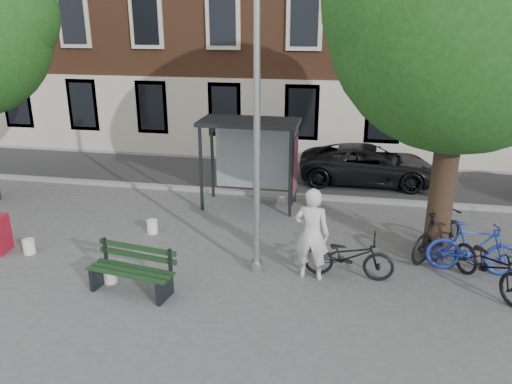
{
  "coord_description": "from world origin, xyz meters",
  "views": [
    {
      "loc": [
        1.89,
        -9.81,
        5.39
      ],
      "look_at": [
        -0.28,
        1.35,
        1.4
      ],
      "focal_mm": 35.0,
      "sensor_mm": 36.0,
      "label": 1
    }
  ],
  "objects_px": {
    "car_dark": "(369,164)",
    "bus_shelter": "(263,144)",
    "painter": "(312,234)",
    "bike_c": "(490,265)",
    "bike_d": "(438,234)",
    "lamppost": "(257,151)",
    "bike_b": "(473,248)",
    "bike_a": "(348,256)",
    "bench": "(132,272)"
  },
  "relations": [
    {
      "from": "bike_d",
      "to": "car_dark",
      "type": "relative_size",
      "value": 0.43
    },
    {
      "from": "car_dark",
      "to": "painter",
      "type": "bearing_deg",
      "value": 168.86
    },
    {
      "from": "bench",
      "to": "car_dark",
      "type": "relative_size",
      "value": 0.41
    },
    {
      "from": "lamppost",
      "to": "painter",
      "type": "relative_size",
      "value": 2.96
    },
    {
      "from": "bike_a",
      "to": "lamppost",
      "type": "bearing_deg",
      "value": 95.47
    },
    {
      "from": "bike_d",
      "to": "car_dark",
      "type": "xyz_separation_m",
      "value": [
        -1.48,
        5.5,
        0.04
      ]
    },
    {
      "from": "lamppost",
      "to": "bike_c",
      "type": "xyz_separation_m",
      "value": [
        4.89,
        0.17,
        -2.23
      ]
    },
    {
      "from": "painter",
      "to": "bike_d",
      "type": "distance_m",
      "value": 3.25
    },
    {
      "from": "bike_a",
      "to": "painter",
      "type": "bearing_deg",
      "value": 104.0
    },
    {
      "from": "bus_shelter",
      "to": "painter",
      "type": "height_order",
      "value": "bus_shelter"
    },
    {
      "from": "bike_a",
      "to": "bike_b",
      "type": "height_order",
      "value": "bike_b"
    },
    {
      "from": "lamppost",
      "to": "painter",
      "type": "xyz_separation_m",
      "value": [
        1.2,
        -0.05,
        -1.75
      ]
    },
    {
      "from": "painter",
      "to": "bike_c",
      "type": "xyz_separation_m",
      "value": [
        3.69,
        0.22,
        -0.48
      ]
    },
    {
      "from": "bike_c",
      "to": "bike_d",
      "type": "distance_m",
      "value": 1.58
    },
    {
      "from": "lamppost",
      "to": "bus_shelter",
      "type": "relative_size",
      "value": 2.14
    },
    {
      "from": "bike_c",
      "to": "bench",
      "type": "bearing_deg",
      "value": 163.56
    },
    {
      "from": "lamppost",
      "to": "bike_a",
      "type": "xyz_separation_m",
      "value": [
        2.0,
        0.11,
        -2.27
      ]
    },
    {
      "from": "painter",
      "to": "bike_c",
      "type": "distance_m",
      "value": 3.72
    },
    {
      "from": "bus_shelter",
      "to": "bike_c",
      "type": "bearing_deg",
      "value": -35.62
    },
    {
      "from": "bus_shelter",
      "to": "bench",
      "type": "distance_m",
      "value": 5.9
    },
    {
      "from": "bench",
      "to": "car_dark",
      "type": "bearing_deg",
      "value": 68.85
    },
    {
      "from": "bench",
      "to": "bike_a",
      "type": "distance_m",
      "value": 4.59
    },
    {
      "from": "bike_a",
      "to": "bike_d",
      "type": "distance_m",
      "value": 2.45
    },
    {
      "from": "bench",
      "to": "bike_c",
      "type": "bearing_deg",
      "value": 21.09
    },
    {
      "from": "bus_shelter",
      "to": "car_dark",
      "type": "xyz_separation_m",
      "value": [
        3.16,
        2.89,
        -1.27
      ]
    },
    {
      "from": "bus_shelter",
      "to": "car_dark",
      "type": "bearing_deg",
      "value": 42.43
    },
    {
      "from": "bus_shelter",
      "to": "bike_d",
      "type": "bearing_deg",
      "value": -29.43
    },
    {
      "from": "bike_c",
      "to": "bus_shelter",
      "type": "bearing_deg",
      "value": 116.22
    },
    {
      "from": "bike_d",
      "to": "car_dark",
      "type": "height_order",
      "value": "car_dark"
    },
    {
      "from": "bus_shelter",
      "to": "bike_a",
      "type": "xyz_separation_m",
      "value": [
        2.61,
        -3.99,
        -1.41
      ]
    },
    {
      "from": "bus_shelter",
      "to": "bike_b",
      "type": "bearing_deg",
      "value": -31.54
    },
    {
      "from": "lamppost",
      "to": "bike_b",
      "type": "relative_size",
      "value": 3.1
    },
    {
      "from": "bench",
      "to": "painter",
      "type": "bearing_deg",
      "value": 29.16
    },
    {
      "from": "bike_d",
      "to": "lamppost",
      "type": "bearing_deg",
      "value": 59.73
    },
    {
      "from": "lamppost",
      "to": "car_dark",
      "type": "height_order",
      "value": "lamppost"
    },
    {
      "from": "bike_c",
      "to": "car_dark",
      "type": "relative_size",
      "value": 0.45
    },
    {
      "from": "bus_shelter",
      "to": "bike_d",
      "type": "height_order",
      "value": "bus_shelter"
    },
    {
      "from": "bike_c",
      "to": "bike_a",
      "type": "bearing_deg",
      "value": 152.94
    },
    {
      "from": "lamppost",
      "to": "painter",
      "type": "bearing_deg",
      "value": -2.54
    },
    {
      "from": "bench",
      "to": "bus_shelter",
      "type": "bearing_deg",
      "value": 81.53
    },
    {
      "from": "bike_a",
      "to": "bus_shelter",
      "type": "bearing_deg",
      "value": 35.38
    },
    {
      "from": "lamppost",
      "to": "bike_d",
      "type": "height_order",
      "value": "lamppost"
    },
    {
      "from": "bus_shelter",
      "to": "bike_b",
      "type": "height_order",
      "value": "bus_shelter"
    },
    {
      "from": "bus_shelter",
      "to": "painter",
      "type": "distance_m",
      "value": 4.62
    },
    {
      "from": "bus_shelter",
      "to": "lamppost",
      "type": "bearing_deg",
      "value": -81.57
    },
    {
      "from": "lamppost",
      "to": "bike_b",
      "type": "xyz_separation_m",
      "value": [
        4.69,
        0.85,
        -2.19
      ]
    },
    {
      "from": "car_dark",
      "to": "bus_shelter",
      "type": "bearing_deg",
      "value": 132.12
    },
    {
      "from": "bike_a",
      "to": "bike_d",
      "type": "xyz_separation_m",
      "value": [
        2.03,
        1.38,
        0.09
      ]
    },
    {
      "from": "bike_a",
      "to": "bike_b",
      "type": "bearing_deg",
      "value": -72.39
    },
    {
      "from": "bike_a",
      "to": "car_dark",
      "type": "xyz_separation_m",
      "value": [
        0.55,
        6.88,
        0.14
      ]
    }
  ]
}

